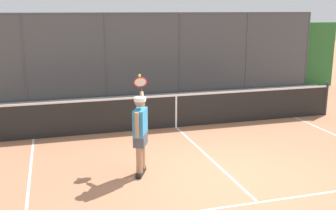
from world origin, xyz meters
name	(u,v)px	position (x,y,z in m)	size (l,w,h in m)	color
ground_plane	(230,177)	(0.00, 0.00, 0.00)	(60.00, 60.00, 0.00)	#B27551
fence_backdrop	(140,60)	(0.00, -8.43, 1.37)	(17.09, 1.37, 3.19)	#474C51
tennis_net	(176,111)	(0.00, -3.70, 0.49)	(10.10, 0.09, 1.07)	#2D2D2D
tennis_player	(140,130)	(1.70, -0.67, 0.95)	(0.55, 1.35, 1.92)	black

